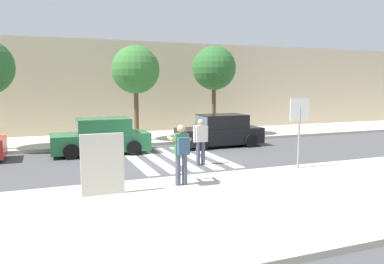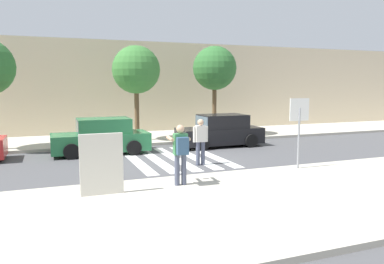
{
  "view_description": "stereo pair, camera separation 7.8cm",
  "coord_description": "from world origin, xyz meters",
  "px_view_note": "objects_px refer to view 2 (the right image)",
  "views": [
    {
      "loc": [
        -4.81,
        -14.06,
        2.96
      ],
      "look_at": [
        0.6,
        -0.2,
        1.1
      ],
      "focal_mm": 35.0,
      "sensor_mm": 36.0,
      "label": 1
    },
    {
      "loc": [
        -4.74,
        -14.09,
        2.96
      ],
      "look_at": [
        0.6,
        -0.2,
        1.1
      ],
      "focal_mm": 35.0,
      "sensor_mm": 36.0,
      "label": 2
    }
  ],
  "objects_px": {
    "pedestrian_crossing": "(200,139)",
    "street_tree_center": "(136,70)",
    "street_tree_east": "(215,69)",
    "stop_sign": "(299,118)",
    "parked_car_green": "(102,137)",
    "photographer_with_backpack": "(181,150)",
    "parked_car_black": "(220,131)",
    "advertising_board": "(102,164)"
  },
  "relations": [
    {
      "from": "pedestrian_crossing",
      "to": "parked_car_green",
      "type": "bearing_deg",
      "value": 130.23
    },
    {
      "from": "pedestrian_crossing",
      "to": "parked_car_green",
      "type": "height_order",
      "value": "pedestrian_crossing"
    },
    {
      "from": "photographer_with_backpack",
      "to": "advertising_board",
      "type": "height_order",
      "value": "photographer_with_backpack"
    },
    {
      "from": "photographer_with_backpack",
      "to": "parked_car_black",
      "type": "bearing_deg",
      "value": 56.51
    },
    {
      "from": "photographer_with_backpack",
      "to": "parked_car_green",
      "type": "bearing_deg",
      "value": 101.36
    },
    {
      "from": "advertising_board",
      "to": "photographer_with_backpack",
      "type": "bearing_deg",
      "value": 3.12
    },
    {
      "from": "photographer_with_backpack",
      "to": "advertising_board",
      "type": "relative_size",
      "value": 1.08
    },
    {
      "from": "photographer_with_backpack",
      "to": "advertising_board",
      "type": "distance_m",
      "value": 2.22
    },
    {
      "from": "parked_car_black",
      "to": "stop_sign",
      "type": "bearing_deg",
      "value": -88.95
    },
    {
      "from": "stop_sign",
      "to": "parked_car_green",
      "type": "height_order",
      "value": "stop_sign"
    },
    {
      "from": "stop_sign",
      "to": "photographer_with_backpack",
      "type": "xyz_separation_m",
      "value": [
        -4.47,
        -0.65,
        -0.71
      ]
    },
    {
      "from": "pedestrian_crossing",
      "to": "parked_car_black",
      "type": "distance_m",
      "value": 4.5
    },
    {
      "from": "street_tree_center",
      "to": "street_tree_east",
      "type": "height_order",
      "value": "street_tree_east"
    },
    {
      "from": "parked_car_green",
      "to": "parked_car_black",
      "type": "bearing_deg",
      "value": 0.0
    },
    {
      "from": "stop_sign",
      "to": "street_tree_center",
      "type": "relative_size",
      "value": 0.5
    },
    {
      "from": "stop_sign",
      "to": "pedestrian_crossing",
      "type": "distance_m",
      "value": 3.61
    },
    {
      "from": "photographer_with_backpack",
      "to": "street_tree_center",
      "type": "height_order",
      "value": "street_tree_center"
    },
    {
      "from": "stop_sign",
      "to": "advertising_board",
      "type": "relative_size",
      "value": 1.49
    },
    {
      "from": "pedestrian_crossing",
      "to": "street_tree_center",
      "type": "xyz_separation_m",
      "value": [
        -0.99,
        6.18,
        2.75
      ]
    },
    {
      "from": "street_tree_center",
      "to": "street_tree_east",
      "type": "bearing_deg",
      "value": 4.27
    },
    {
      "from": "parked_car_black",
      "to": "street_tree_east",
      "type": "height_order",
      "value": "street_tree_east"
    },
    {
      "from": "parked_car_green",
      "to": "street_tree_center",
      "type": "distance_m",
      "value": 4.44
    },
    {
      "from": "parked_car_green",
      "to": "street_tree_east",
      "type": "height_order",
      "value": "street_tree_east"
    },
    {
      "from": "photographer_with_backpack",
      "to": "parked_car_green",
      "type": "height_order",
      "value": "photographer_with_backpack"
    },
    {
      "from": "photographer_with_backpack",
      "to": "parked_car_black",
      "type": "relative_size",
      "value": 0.42
    },
    {
      "from": "street_tree_east",
      "to": "advertising_board",
      "type": "height_order",
      "value": "street_tree_east"
    },
    {
      "from": "stop_sign",
      "to": "parked_car_green",
      "type": "xyz_separation_m",
      "value": [
        -5.8,
        5.95,
        -1.15
      ]
    },
    {
      "from": "pedestrian_crossing",
      "to": "photographer_with_backpack",
      "type": "bearing_deg",
      "value": -121.73
    },
    {
      "from": "photographer_with_backpack",
      "to": "street_tree_center",
      "type": "distance_m",
      "value": 9.47
    },
    {
      "from": "stop_sign",
      "to": "street_tree_center",
      "type": "xyz_separation_m",
      "value": [
        -3.67,
        8.43,
        1.85
      ]
    },
    {
      "from": "parked_car_black",
      "to": "photographer_with_backpack",
      "type": "bearing_deg",
      "value": -123.49
    },
    {
      "from": "street_tree_center",
      "to": "pedestrian_crossing",
      "type": "bearing_deg",
      "value": -80.85
    },
    {
      "from": "stop_sign",
      "to": "advertising_board",
      "type": "height_order",
      "value": "stop_sign"
    },
    {
      "from": "parked_car_black",
      "to": "street_tree_center",
      "type": "height_order",
      "value": "street_tree_center"
    },
    {
      "from": "pedestrian_crossing",
      "to": "parked_car_black",
      "type": "height_order",
      "value": "pedestrian_crossing"
    },
    {
      "from": "parked_car_black",
      "to": "street_tree_east",
      "type": "distance_m",
      "value": 4.34
    },
    {
      "from": "pedestrian_crossing",
      "to": "street_tree_center",
      "type": "relative_size",
      "value": 0.36
    },
    {
      "from": "street_tree_east",
      "to": "stop_sign",
      "type": "bearing_deg",
      "value": -95.46
    },
    {
      "from": "photographer_with_backpack",
      "to": "pedestrian_crossing",
      "type": "xyz_separation_m",
      "value": [
        1.8,
        2.91,
        -0.19
      ]
    },
    {
      "from": "parked_car_green",
      "to": "street_tree_center",
      "type": "height_order",
      "value": "street_tree_center"
    },
    {
      "from": "parked_car_green",
      "to": "photographer_with_backpack",
      "type": "bearing_deg",
      "value": -78.64
    },
    {
      "from": "parked_car_black",
      "to": "advertising_board",
      "type": "height_order",
      "value": "advertising_board"
    }
  ]
}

